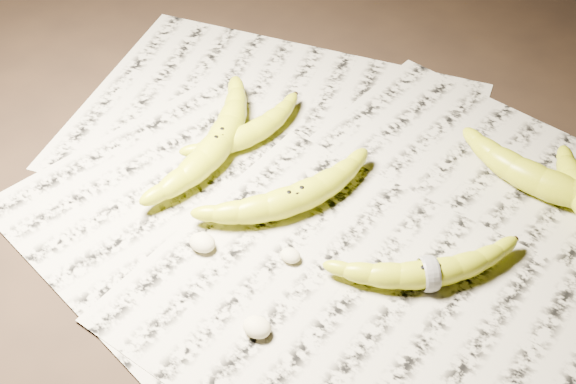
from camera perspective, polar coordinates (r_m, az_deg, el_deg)
The scene contains 11 objects.
ground at distance 1.00m, azimuth 0.94°, elevation -2.34°, with size 3.00×3.00×0.00m, color black.
newspaper_patch at distance 1.00m, azimuth 3.34°, elevation -2.02°, with size 0.90×0.70×0.01m, color #B2AD99.
banana_left_a at distance 1.07m, azimuth -4.98°, elevation 3.61°, with size 0.24×0.07×0.04m, color #CCCA19, non-canonical shape.
banana_left_b at distance 1.09m, azimuth -2.59°, elevation 4.36°, with size 0.17×0.05×0.03m, color #CCCA19, non-canonical shape.
banana_center at distance 0.99m, azimuth 0.46°, elevation -0.36°, with size 0.21×0.06×0.04m, color #CCCA19, non-canonical shape.
banana_taped at distance 0.93m, azimuth 9.99°, elevation -5.60°, with size 0.20×0.05×0.03m, color #CCCA19, non-canonical shape.
banana_upper_a at distance 1.06m, azimuth 17.65°, elevation 0.83°, with size 0.21×0.07×0.04m, color #CCCA19, non-canonical shape.
measuring_tape at distance 0.93m, azimuth 9.99°, elevation -5.60°, with size 0.04×0.04×0.00m, color white.
flesh_chunk_a at distance 0.96m, azimuth -6.13°, elevation -3.44°, with size 0.03×0.03×0.02m, color beige.
flesh_chunk_b at distance 0.88m, azimuth -2.24°, elevation -9.43°, with size 0.03×0.03×0.02m, color beige.
flesh_chunk_c at distance 0.94m, azimuth 0.17°, elevation -4.39°, with size 0.03×0.02×0.01m, color beige.
Camera 1 is at (0.34, -0.59, 0.73)m, focal length 50.00 mm.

